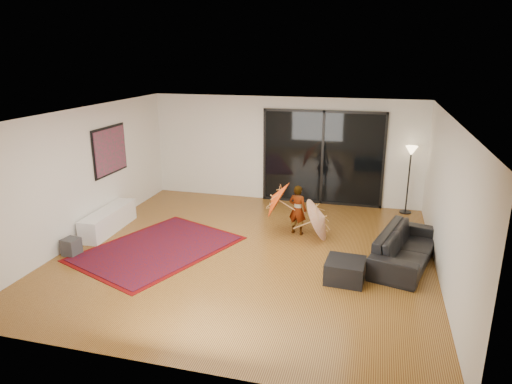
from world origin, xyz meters
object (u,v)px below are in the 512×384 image
(media_console, at_px, (109,220))
(sofa, at_px, (406,247))
(child, at_px, (298,210))
(ottoman, at_px, (345,270))

(media_console, relative_size, sofa, 0.80)
(media_console, height_order, child, child)
(media_console, height_order, ottoman, media_console)
(child, bearing_deg, ottoman, 135.23)
(sofa, relative_size, child, 1.98)
(media_console, distance_m, child, 4.13)
(media_console, bearing_deg, child, 10.21)
(sofa, xyz_separation_m, child, (-2.18, 0.92, 0.23))
(ottoman, bearing_deg, media_console, 169.05)
(sofa, bearing_deg, child, 82.32)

